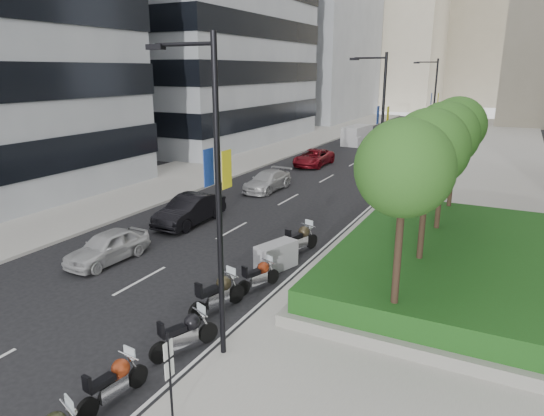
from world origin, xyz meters
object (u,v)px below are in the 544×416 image
Objects in this scene: lamp_post_1 at (379,125)px; motorcycle_4 at (259,275)px; lamp_post_2 at (432,105)px; motorcycle_6 at (300,239)px; car_d at (314,158)px; motorcycle_1 at (114,382)px; car_c at (267,181)px; motorcycle_5 at (276,256)px; motorcycle_2 at (186,333)px; lamp_post_0 at (213,188)px; motorcycle_3 at (218,294)px; parking_sign at (170,373)px; delivery_van at (356,136)px; car_b at (190,210)px; car_a at (108,247)px.

lamp_post_1 reaches higher than motorcycle_4.
lamp_post_1 is 18.00m from lamp_post_2.
car_d is at bearing 37.06° from motorcycle_6.
car_c is at bearing 23.57° from motorcycle_1.
motorcycle_2 is at bearing -159.33° from motorcycle_5.
lamp_post_0 is 9.79m from motorcycle_6.
motorcycle_3 reaches higher than motorcycle_1.
car_c is at bearing 51.09° from motorcycle_6.
delivery_van is (-9.57, 44.96, -0.50)m from parking_sign.
lamp_post_2 reaches higher than delivery_van.
motorcycle_4 is (0.42, 2.19, -0.10)m from motorcycle_3.
parking_sign is at bearing -150.48° from motorcycle_5.
motorcycle_4 is 0.40× the size of car_d.
delivery_van is at bearing 29.73° from motorcycle_6.
car_d is (-7.46, 23.91, 0.15)m from motorcycle_4.
motorcycle_1 is 5.22m from motorcycle_3.
motorcycle_6 is 7.19m from car_b.
motorcycle_1 is at bearing -41.44° from car_a.
lamp_post_2 is at bearing 4.25° from motorcycle_1.
motorcycle_5 is at bearing -73.36° from delivery_van.
car_d is 13.59m from delivery_van.
motorcycle_2 is at bearing -159.32° from motorcycle_4.
motorcycle_3 is at bearing -92.58° from lamp_post_2.
motorcycle_3 is at bearing 122.91° from lamp_post_0.
lamp_post_1 reaches higher than parking_sign.
lamp_post_0 is 3.77× the size of motorcycle_6.
car_c is 23.38m from delivery_van.
car_b reaches higher than car_d.
motorcycle_5 is at bearing 6.81° from motorcycle_1.
motorcycle_1 is at bearing -161.39° from motorcycle_4.
delivery_van is (-7.94, 42.23, 0.34)m from motorcycle_2.
lamp_post_2 is 2.26× the size of car_a.
lamp_post_0 is at bearing -15.97° from motorcycle_1.
car_b is (-7.20, 5.48, 0.23)m from motorcycle_4.
parking_sign is 1.15× the size of motorcycle_2.
lamp_post_0 reaches higher than motorcycle_1.
car_a is 38.01m from delivery_van.
lamp_post_1 is at bearing 10.64° from motorcycle_5.
motorcycle_5 is at bearing 101.78° from parking_sign.
motorcycle_4 is at bearing -73.61° from delivery_van.
car_b is (-8.25, -7.05, -4.28)m from lamp_post_1.
car_c reaches higher than motorcycle_1.
lamp_post_1 is 1.80× the size of delivery_van.
motorcycle_1 is at bearing -76.71° from car_d.
lamp_post_2 is at bearing 90.00° from lamp_post_0.
lamp_post_2 is 1.89× the size of car_b.
lamp_post_1 is 3.60× the size of parking_sign.
lamp_post_1 is (0.00, 17.00, 0.00)m from lamp_post_0.
lamp_post_1 is 3.77× the size of motorcycle_6.
lamp_post_0 reaches higher than parking_sign.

